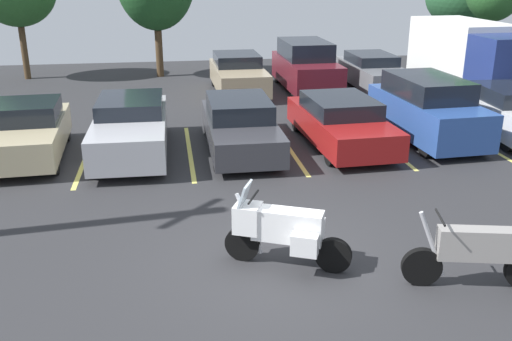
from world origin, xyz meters
TOP-DOWN VIEW (x-y plane):
  - ground at (0.00, 0.00)m, footprint 44.00×44.00m
  - motorcycle_touring at (-0.06, -0.14)m, footprint 2.07×1.22m
  - motorcycle_second at (2.81, -1.30)m, footprint 2.24×0.75m
  - parking_stripes at (-1.34, 6.41)m, footprint 22.38×4.90m
  - car_champagne at (-5.55, 6.57)m, footprint 1.98×4.31m
  - car_silver at (-2.88, 6.53)m, footprint 1.93×4.88m
  - car_charcoal at (0.07, 6.46)m, footprint 1.82×4.79m
  - car_red at (2.95, 6.44)m, footprint 2.11×4.88m
  - car_blue at (5.60, 6.61)m, footprint 2.06×4.65m
  - car_white at (8.25, 6.51)m, footprint 2.12×4.37m
  - car_far_tan at (0.95, 13.76)m, footprint 1.92×4.62m
  - car_far_maroon at (3.73, 13.91)m, footprint 1.93×4.85m
  - car_far_grey at (6.52, 13.73)m, footprint 1.78×4.83m
  - box_truck at (9.96, 12.29)m, footprint 2.53×6.55m

SIDE VIEW (x-z plane):
  - ground at x=0.00m, z-range -0.10..0.00m
  - parking_stripes at x=-1.34m, z-range 0.00..0.01m
  - motorcycle_second at x=2.81m, z-range -0.04..1.26m
  - car_red at x=2.95m, z-range -0.01..1.35m
  - motorcycle_touring at x=-0.06m, z-range -0.05..1.40m
  - car_charcoal at x=0.07m, z-range -0.02..1.39m
  - car_far_grey at x=6.52m, z-range -0.01..1.39m
  - car_champagne at x=-5.55m, z-range -0.03..1.46m
  - car_white at x=8.25m, z-range 0.00..1.47m
  - car_silver at x=-2.88m, z-range 0.00..1.48m
  - car_far_tan at x=0.95m, z-range -0.01..1.50m
  - car_blue at x=5.60m, z-range -0.02..1.81m
  - car_far_maroon at x=3.73m, z-range -0.03..1.93m
  - box_truck at x=9.96m, z-range 0.12..2.86m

